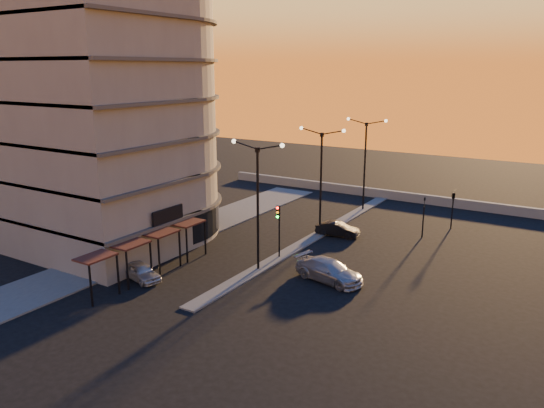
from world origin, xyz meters
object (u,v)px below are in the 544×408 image
Objects in this scene: car_sedan at (338,229)px; traffic_light_main at (278,223)px; car_wagon at (329,271)px; streetlamp_mid at (321,173)px; car_hatchback at (141,271)px.

traffic_light_main is at bearing 162.62° from car_sedan.
car_sedan is at bearing 34.31° from car_wagon.
traffic_light_main reaches higher than car_wagon.
streetlamp_mid is 5.21m from car_sedan.
traffic_light_main is 0.83× the size of car_wagon.
car_wagon is at bearing -20.34° from traffic_light_main.
streetlamp_mid is at bearing -6.06° from car_hatchback.
traffic_light_main is at bearing 82.32° from car_wagon.
traffic_light_main reaches higher than car_sedan.
car_sedan is (1.50, 0.49, -4.97)m from streetlamp_mid.
car_wagon is at bearing -59.74° from streetlamp_mid.
streetlamp_mid is 11.59m from car_wagon.
car_sedan is 0.74× the size of car_wagon.
streetlamp_mid is at bearing 90.00° from traffic_light_main.
car_hatchback is (-5.98, -8.74, -2.27)m from traffic_light_main.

